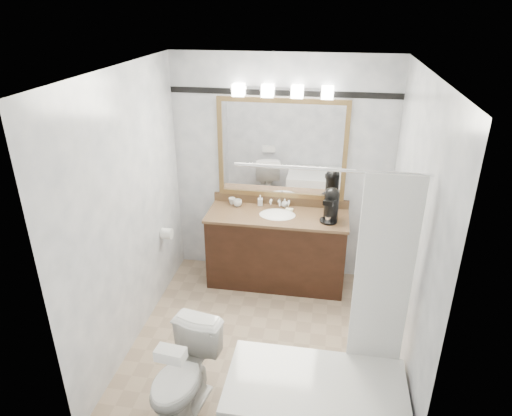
# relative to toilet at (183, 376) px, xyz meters

# --- Properties ---
(room) EXTENTS (2.42, 2.62, 2.52)m
(room) POSITION_rel_toilet_xyz_m (0.47, 0.92, 0.90)
(room) COLOR tan
(room) RESTS_ON ground
(vanity) EXTENTS (1.53, 0.58, 0.97)m
(vanity) POSITION_rel_toilet_xyz_m (0.47, 1.94, 0.09)
(vanity) COLOR black
(vanity) RESTS_ON ground
(mirror) EXTENTS (1.40, 0.04, 1.10)m
(mirror) POSITION_rel_toilet_xyz_m (0.47, 2.20, 1.15)
(mirror) COLOR olive
(mirror) RESTS_ON room
(vanity_light_bar) EXTENTS (1.02, 0.14, 0.12)m
(vanity_light_bar) POSITION_rel_toilet_xyz_m (0.47, 2.15, 1.78)
(vanity_light_bar) COLOR silver
(vanity_light_bar) RESTS_ON room
(accent_stripe) EXTENTS (2.40, 0.01, 0.06)m
(accent_stripe) POSITION_rel_toilet_xyz_m (0.47, 2.21, 1.75)
(accent_stripe) COLOR black
(accent_stripe) RESTS_ON room
(bathtub) EXTENTS (1.30, 0.75, 1.96)m
(bathtub) POSITION_rel_toilet_xyz_m (1.02, 0.02, -0.07)
(bathtub) COLOR white
(bathtub) RESTS_ON ground
(tp_roll) EXTENTS (0.11, 0.12, 0.12)m
(tp_roll) POSITION_rel_toilet_xyz_m (-0.67, 1.58, 0.35)
(tp_roll) COLOR white
(tp_roll) RESTS_ON room
(toilet) EXTENTS (0.52, 0.76, 0.71)m
(toilet) POSITION_rel_toilet_xyz_m (0.00, 0.00, 0.00)
(toilet) COLOR white
(toilet) RESTS_ON ground
(tissue_box) EXTENTS (0.22, 0.13, 0.08)m
(tissue_box) POSITION_rel_toilet_xyz_m (0.00, -0.20, 0.40)
(tissue_box) COLOR white
(tissue_box) RESTS_ON toilet
(coffee_maker) EXTENTS (0.19, 0.23, 0.36)m
(coffee_maker) POSITION_rel_toilet_xyz_m (1.04, 1.90, 0.68)
(coffee_maker) COLOR black
(coffee_maker) RESTS_ON vanity
(cup_left) EXTENTS (0.11, 0.11, 0.08)m
(cup_left) POSITION_rel_toilet_xyz_m (0.00, 2.08, 0.53)
(cup_left) COLOR white
(cup_left) RESTS_ON vanity
(cup_right) EXTENTS (0.09, 0.09, 0.07)m
(cup_right) POSITION_rel_toilet_xyz_m (-0.07, 2.13, 0.53)
(cup_right) COLOR white
(cup_right) RESTS_ON vanity
(soap_bottle_a) EXTENTS (0.06, 0.06, 0.12)m
(soap_bottle_a) POSITION_rel_toilet_xyz_m (0.25, 2.15, 0.56)
(soap_bottle_a) COLOR white
(soap_bottle_a) RESTS_ON vanity
(soap_bottle_b) EXTENTS (0.08, 0.08, 0.10)m
(soap_bottle_b) POSITION_rel_toilet_xyz_m (0.52, 2.15, 0.54)
(soap_bottle_b) COLOR white
(soap_bottle_b) RESTS_ON vanity
(soap_bar) EXTENTS (0.09, 0.06, 0.02)m
(soap_bar) POSITION_rel_toilet_xyz_m (0.59, 2.05, 0.51)
(soap_bar) COLOR #EEEBC4
(soap_bar) RESTS_ON vanity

